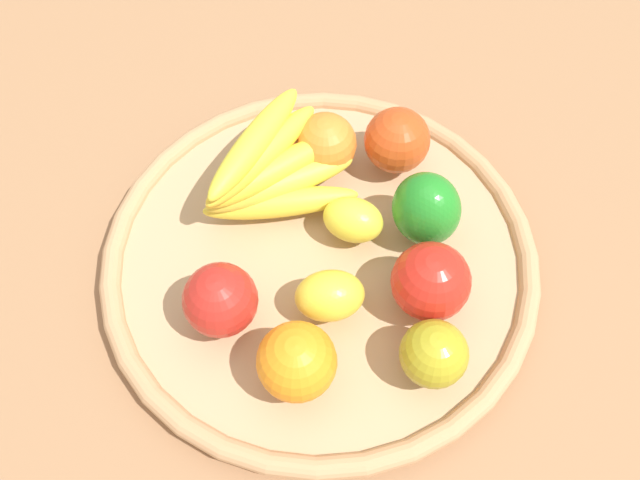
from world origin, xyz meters
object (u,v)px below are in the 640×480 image
(apple_2, at_px, (431,282))
(apple_1, at_px, (434,354))
(apple_0, at_px, (220,300))
(lemon_1, at_px, (330,296))
(orange_0, at_px, (325,144))
(apple_3, at_px, (397,140))
(banana_bunch, at_px, (270,171))
(bell_pepper, at_px, (426,209))
(orange_1, at_px, (297,362))
(lemon_0, at_px, (354,220))

(apple_2, relative_size, apple_1, 1.21)
(apple_2, height_order, apple_0, apple_2)
(lemon_1, relative_size, orange_0, 0.98)
(apple_2, xyz_separation_m, apple_3, (0.16, -0.08, -0.00))
(apple_0, height_order, apple_1, apple_0)
(lemon_1, bearing_deg, apple_1, -156.38)
(apple_2, bearing_deg, apple_0, 62.42)
(apple_2, bearing_deg, apple_1, 145.21)
(apple_3, xyz_separation_m, banana_bunch, (0.03, 0.14, 0.01))
(bell_pepper, bearing_deg, apple_0, 76.09)
(apple_2, bearing_deg, lemon_1, 62.11)
(orange_1, bearing_deg, banana_bunch, -24.10)
(lemon_0, xyz_separation_m, apple_1, (-0.17, 0.02, 0.01))
(bell_pepper, distance_m, apple_1, 0.16)
(apple_2, height_order, lemon_0, apple_2)
(apple_2, distance_m, banana_bunch, 0.21)
(apple_0, bearing_deg, lemon_0, -85.52)
(lemon_1, bearing_deg, apple_0, 62.71)
(apple_2, distance_m, orange_0, 0.20)
(lemon_0, height_order, bell_pepper, bell_pepper)
(lemon_0, relative_size, apple_1, 1.00)
(lemon_1, distance_m, banana_bunch, 0.15)
(apple_3, height_order, orange_1, same)
(lemon_1, xyz_separation_m, bell_pepper, (0.02, -0.13, 0.02))
(lemon_0, bearing_deg, apple_1, 171.68)
(lemon_1, relative_size, apple_3, 0.94)
(lemon_1, distance_m, lemon_0, 0.09)
(lemon_0, relative_size, apple_0, 0.88)
(orange_1, xyz_separation_m, apple_1, (-0.06, -0.11, -0.01))
(lemon_0, xyz_separation_m, orange_0, (0.10, -0.03, 0.01))
(lemon_1, distance_m, apple_1, 0.12)
(orange_0, bearing_deg, orange_1, 141.17)
(orange_0, height_order, apple_1, orange_0)
(apple_3, height_order, lemon_0, apple_3)
(apple_2, xyz_separation_m, lemon_1, (0.05, 0.09, -0.01))
(lemon_0, xyz_separation_m, bell_pepper, (-0.04, -0.06, 0.02))
(apple_1, bearing_deg, apple_3, -28.45)
(apple_2, distance_m, bell_pepper, 0.08)
(apple_0, xyz_separation_m, orange_0, (0.11, -0.19, -0.00))
(apple_0, bearing_deg, apple_3, -75.33)
(apple_1, bearing_deg, orange_1, 61.45)
(banana_bunch, height_order, orange_1, banana_bunch)
(apple_3, height_order, apple_1, apple_3)
(orange_1, bearing_deg, lemon_0, -52.02)
(lemon_1, height_order, orange_0, orange_0)
(lemon_1, relative_size, apple_1, 1.07)
(orange_1, relative_size, apple_1, 1.16)
(banana_bunch, bearing_deg, orange_0, -85.48)
(apple_0, distance_m, apple_1, 0.21)
(apple_0, distance_m, orange_0, 0.22)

